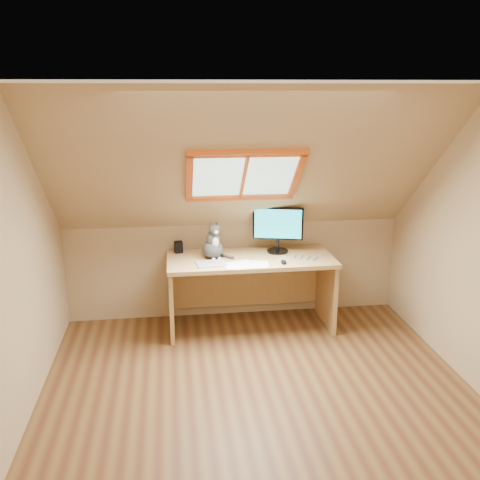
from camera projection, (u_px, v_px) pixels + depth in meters
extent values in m
plane|color=brown|center=(262.00, 403.00, 4.17)|extent=(3.50, 3.50, 0.00)
cube|color=tan|center=(339.00, 387.00, 2.17)|extent=(3.50, 0.02, 2.40)
cube|color=tan|center=(10.00, 267.00, 3.62)|extent=(0.02, 3.50, 2.40)
cube|color=tan|center=(234.00, 269.00, 5.70)|extent=(3.50, 0.02, 1.00)
cube|color=silver|center=(293.00, 82.00, 2.77)|extent=(3.50, 1.95, 0.02)
cube|color=tan|center=(245.00, 168.00, 4.63)|extent=(3.50, 1.56, 1.41)
cube|color=#B2E0CC|center=(244.00, 174.00, 4.73)|extent=(0.90, 0.53, 0.48)
cube|color=#C84C12|center=(244.00, 174.00, 4.73)|extent=(1.02, 0.64, 0.59)
cube|color=tan|center=(250.00, 259.00, 5.30)|extent=(1.65, 0.72, 0.04)
cube|color=tan|center=(171.00, 298.00, 5.30)|extent=(0.04, 0.65, 0.71)
cube|color=tan|center=(326.00, 291.00, 5.50)|extent=(0.04, 0.65, 0.71)
cube|color=tan|center=(246.00, 283.00, 5.72)|extent=(1.55, 0.03, 0.50)
cylinder|color=black|center=(277.00, 251.00, 5.45)|extent=(0.22, 0.22, 0.02)
cylinder|color=black|center=(278.00, 245.00, 5.44)|extent=(0.04, 0.04, 0.12)
cube|color=black|center=(278.00, 223.00, 5.37)|extent=(0.50, 0.17, 0.33)
cube|color=#045EB6|center=(278.00, 224.00, 5.35)|extent=(0.46, 0.13, 0.29)
ellipsoid|color=#413C39|center=(213.00, 249.00, 5.26)|extent=(0.27, 0.30, 0.18)
ellipsoid|color=#413C39|center=(213.00, 239.00, 5.21)|extent=(0.17, 0.17, 0.19)
ellipsoid|color=silver|center=(215.00, 243.00, 5.17)|extent=(0.07, 0.05, 0.11)
ellipsoid|color=#413C39|center=(215.00, 229.00, 5.14)|extent=(0.13, 0.12, 0.10)
sphere|color=silver|center=(216.00, 232.00, 5.11)|extent=(0.04, 0.04, 0.04)
cone|color=#413C39|center=(211.00, 224.00, 5.14)|extent=(0.06, 0.06, 0.06)
cone|color=#413C39|center=(217.00, 224.00, 5.16)|extent=(0.06, 0.06, 0.06)
cube|color=black|center=(179.00, 247.00, 5.43)|extent=(0.09, 0.09, 0.12)
cube|color=#B2B2B7|center=(211.00, 264.00, 5.08)|extent=(0.30, 0.23, 0.01)
ellipsoid|color=black|center=(284.00, 262.00, 5.10)|extent=(0.07, 0.11, 0.03)
cube|color=white|center=(244.00, 266.00, 5.03)|extent=(0.33, 0.27, 0.00)
cube|color=white|center=(244.00, 266.00, 5.03)|extent=(0.32, 0.24, 0.00)
cube|color=white|center=(244.00, 266.00, 5.03)|extent=(0.35, 0.30, 0.00)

